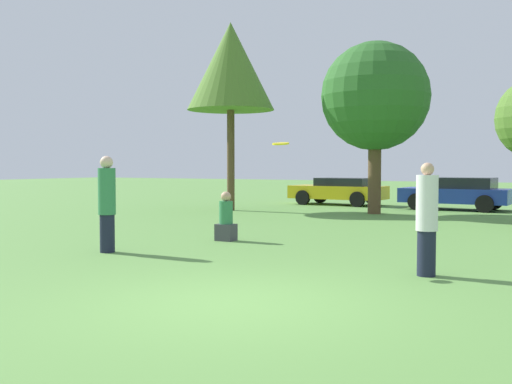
{
  "coord_description": "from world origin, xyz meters",
  "views": [
    {
      "loc": [
        3.89,
        -6.45,
        1.76
      ],
      "look_at": [
        -1.43,
        3.15,
        1.27
      ],
      "focal_mm": 41.74,
      "sensor_mm": 36.0,
      "label": 1
    }
  ],
  "objects_px": {
    "frisbee": "(281,144)",
    "bystander_sitting": "(226,220)",
    "tree_1": "(375,97)",
    "person_catcher": "(427,219)",
    "parked_car_blue": "(457,193)",
    "parked_car_yellow": "(339,190)",
    "tree_0": "(231,67)",
    "person_thrower": "(107,203)"
  },
  "relations": [
    {
      "from": "parked_car_yellow",
      "to": "person_thrower",
      "type": "bearing_deg",
      "value": 97.31
    },
    {
      "from": "frisbee",
      "to": "parked_car_yellow",
      "type": "bearing_deg",
      "value": 107.53
    },
    {
      "from": "tree_1",
      "to": "frisbee",
      "type": "bearing_deg",
      "value": -79.89
    },
    {
      "from": "bystander_sitting",
      "to": "tree_1",
      "type": "relative_size",
      "value": 0.18
    },
    {
      "from": "person_catcher",
      "to": "tree_0",
      "type": "bearing_deg",
      "value": -50.77
    },
    {
      "from": "person_catcher",
      "to": "tree_0",
      "type": "xyz_separation_m",
      "value": [
        -9.97,
        10.36,
        4.68
      ]
    },
    {
      "from": "frisbee",
      "to": "tree_1",
      "type": "relative_size",
      "value": 0.05
    },
    {
      "from": "tree_0",
      "to": "tree_1",
      "type": "height_order",
      "value": "tree_0"
    },
    {
      "from": "parked_car_yellow",
      "to": "parked_car_blue",
      "type": "distance_m",
      "value": 5.24
    },
    {
      "from": "bystander_sitting",
      "to": "parked_car_yellow",
      "type": "distance_m",
      "value": 13.48
    },
    {
      "from": "bystander_sitting",
      "to": "parked_car_yellow",
      "type": "relative_size",
      "value": 0.27
    },
    {
      "from": "person_catcher",
      "to": "tree_0",
      "type": "distance_m",
      "value": 15.12
    },
    {
      "from": "frisbee",
      "to": "bystander_sitting",
      "type": "xyz_separation_m",
      "value": [
        -2.73,
        2.6,
        -1.65
      ]
    },
    {
      "from": "frisbee",
      "to": "tree_0",
      "type": "height_order",
      "value": "tree_0"
    },
    {
      "from": "person_thrower",
      "to": "tree_0",
      "type": "distance_m",
      "value": 12.37
    },
    {
      "from": "person_thrower",
      "to": "tree_1",
      "type": "bearing_deg",
      "value": 77.13
    },
    {
      "from": "frisbee",
      "to": "bystander_sitting",
      "type": "relative_size",
      "value": 0.25
    },
    {
      "from": "person_catcher",
      "to": "person_thrower",
      "type": "bearing_deg",
      "value": 0.0
    },
    {
      "from": "person_catcher",
      "to": "parked_car_blue",
      "type": "height_order",
      "value": "person_catcher"
    },
    {
      "from": "person_catcher",
      "to": "parked_car_yellow",
      "type": "distance_m",
      "value": 17.22
    },
    {
      "from": "person_thrower",
      "to": "parked_car_blue",
      "type": "bearing_deg",
      "value": 70.68
    },
    {
      "from": "frisbee",
      "to": "bystander_sitting",
      "type": "height_order",
      "value": "frisbee"
    },
    {
      "from": "parked_car_blue",
      "to": "person_thrower",
      "type": "bearing_deg",
      "value": 78.49
    },
    {
      "from": "person_catcher",
      "to": "parked_car_yellow",
      "type": "relative_size",
      "value": 0.42
    },
    {
      "from": "bystander_sitting",
      "to": "parked_car_blue",
      "type": "relative_size",
      "value": 0.27
    },
    {
      "from": "tree_0",
      "to": "frisbee",
      "type": "bearing_deg",
      "value": -54.84
    },
    {
      "from": "person_catcher",
      "to": "parked_car_blue",
      "type": "distance_m",
      "value": 15.1
    },
    {
      "from": "person_thrower",
      "to": "person_catcher",
      "type": "distance_m",
      "value": 6.29
    },
    {
      "from": "frisbee",
      "to": "parked_car_yellow",
      "type": "xyz_separation_m",
      "value": [
        -5.02,
        15.89,
        -1.48
      ]
    },
    {
      "from": "parked_car_blue",
      "to": "tree_0",
      "type": "bearing_deg",
      "value": 33.74
    },
    {
      "from": "person_catcher",
      "to": "tree_1",
      "type": "xyz_separation_m",
      "value": [
        -4.53,
        11.51,
        3.33
      ]
    },
    {
      "from": "parked_car_yellow",
      "to": "tree_1",
      "type": "bearing_deg",
      "value": 128.99
    },
    {
      "from": "person_thrower",
      "to": "person_catcher",
      "type": "relative_size",
      "value": 1.08
    },
    {
      "from": "person_thrower",
      "to": "person_catcher",
      "type": "height_order",
      "value": "person_thrower"
    },
    {
      "from": "tree_0",
      "to": "parked_car_yellow",
      "type": "distance_m",
      "value": 7.58
    },
    {
      "from": "person_thrower",
      "to": "parked_car_yellow",
      "type": "bearing_deg",
      "value": 89.5
    },
    {
      "from": "frisbee",
      "to": "tree_1",
      "type": "xyz_separation_m",
      "value": [
        -2.12,
        11.87,
        2.11
      ]
    },
    {
      "from": "parked_car_blue",
      "to": "person_catcher",
      "type": "bearing_deg",
      "value": 101.63
    },
    {
      "from": "person_catcher",
      "to": "tree_0",
      "type": "relative_size",
      "value": 0.25
    },
    {
      "from": "person_thrower",
      "to": "frisbee",
      "type": "distance_m",
      "value": 4.02
    },
    {
      "from": "person_thrower",
      "to": "tree_1",
      "type": "height_order",
      "value": "tree_1"
    },
    {
      "from": "tree_1",
      "to": "bystander_sitting",
      "type": "bearing_deg",
      "value": -93.79
    }
  ]
}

